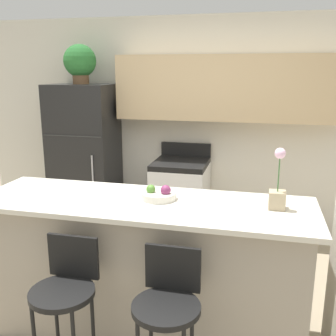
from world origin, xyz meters
name	(u,v)px	position (x,y,z in m)	size (l,w,h in m)	color
ground_plane	(144,330)	(0.00, 0.00, 0.00)	(14.00, 14.00, 0.00)	gray
wall_back	(208,111)	(0.15, 2.13, 1.47)	(5.60, 0.38, 2.55)	silver
counter_bar	(143,268)	(0.00, 0.00, 0.53)	(2.38, 0.75, 1.04)	gray
refrigerator	(85,158)	(-1.31, 1.84, 0.89)	(0.75, 0.64, 1.77)	black
stove_range	(180,198)	(-0.11, 1.84, 0.46)	(0.61, 0.67, 1.07)	white
bar_stool_left	(65,291)	(-0.32, -0.57, 0.63)	(0.39, 0.39, 0.94)	black
bar_stool_right	(168,306)	(0.32, -0.57, 0.63)	(0.39, 0.39, 0.94)	black
potted_plant_on_fridge	(80,62)	(-1.31, 1.84, 2.02)	(0.38, 0.38, 0.45)	brown
orchid_vase	(278,191)	(0.91, 0.06, 1.17)	(0.11, 0.11, 0.41)	tan
fruit_bowl	(159,195)	(0.10, 0.07, 1.08)	(0.25, 0.25, 0.11)	silver
trash_bin	(126,221)	(-0.72, 1.64, 0.19)	(0.28, 0.28, 0.38)	#59595B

